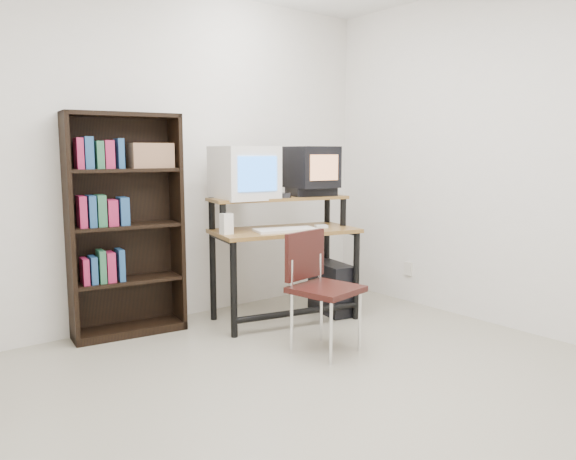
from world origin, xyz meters
TOP-DOWN VIEW (x-y plane):
  - floor at (0.00, 0.00)m, footprint 4.00×4.00m
  - back_wall at (0.00, 2.00)m, footprint 4.00×0.01m
  - right_wall at (2.00, 0.00)m, footprint 0.01×4.00m
  - computer_desk at (0.78, 1.42)m, footprint 1.22×0.79m
  - crt_monitor at (0.54, 1.60)m, footprint 0.48×0.49m
  - vcr at (1.09, 1.45)m, footprint 0.41×0.34m
  - crt_tv at (1.08, 1.43)m, footprint 0.39×0.39m
  - cd_spindle at (0.78, 1.42)m, footprint 0.14×0.14m
  - keyboard at (0.71, 1.30)m, footprint 0.51×0.33m
  - mousepad at (1.06, 1.26)m, footprint 0.27×0.24m
  - mouse at (1.05, 1.28)m, footprint 0.11×0.09m
  - desk_speaker at (0.27, 1.45)m, footprint 0.08×0.08m
  - pc_tower at (1.21, 1.31)m, footprint 0.28×0.48m
  - school_chair at (0.52, 0.71)m, footprint 0.47×0.47m
  - bookshelf at (-0.35, 1.85)m, footprint 0.83×0.37m
  - wall_outlet at (1.99, 1.15)m, footprint 0.02×0.08m

SIDE VIEW (x-z plane):
  - floor at x=0.00m, z-range -0.01..0.00m
  - pc_tower at x=1.21m, z-range 0.00..0.42m
  - wall_outlet at x=1.99m, z-range 0.24..0.36m
  - school_chair at x=0.52m, z-range 0.09..0.90m
  - computer_desk at x=0.78m, z-range 0.19..1.17m
  - mousepad at x=1.06m, z-range 0.72..0.73m
  - keyboard at x=0.71m, z-range 0.72..0.75m
  - mouse at x=1.05m, z-range 0.73..0.76m
  - desk_speaker at x=0.27m, z-range 0.72..0.89m
  - bookshelf at x=-0.35m, z-range 0.03..1.64m
  - cd_spindle at x=0.78m, z-range 0.97..1.02m
  - vcr at x=1.09m, z-range 0.97..1.05m
  - crt_monitor at x=0.54m, z-range 0.97..1.38m
  - crt_tv at x=1.08m, z-range 1.05..1.38m
  - back_wall at x=0.00m, z-range 0.00..2.60m
  - right_wall at x=2.00m, z-range 0.00..2.60m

